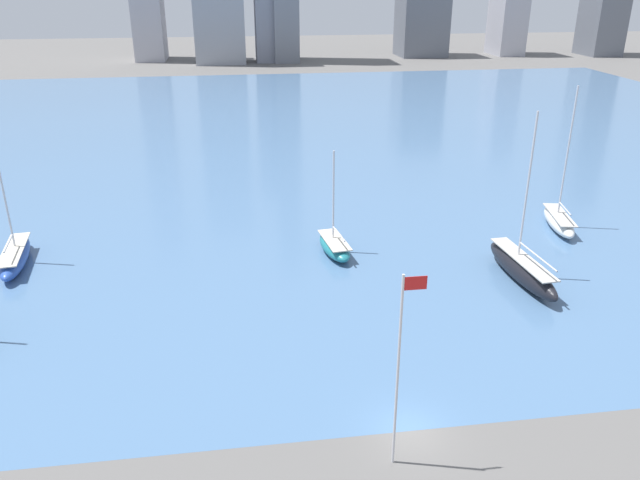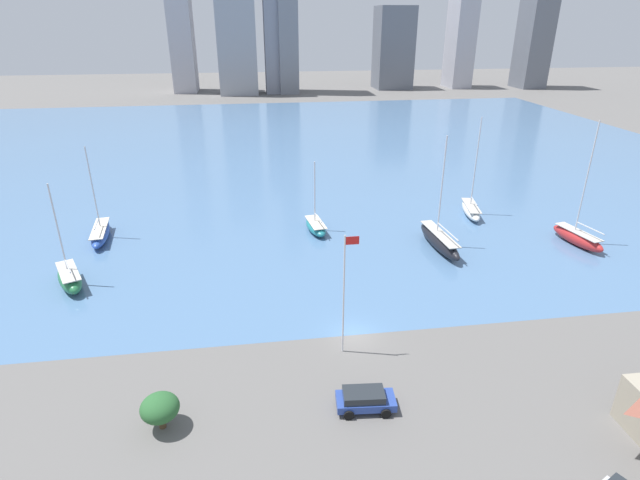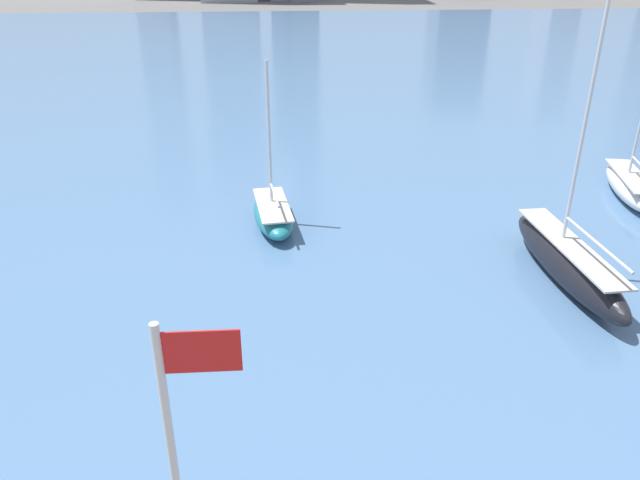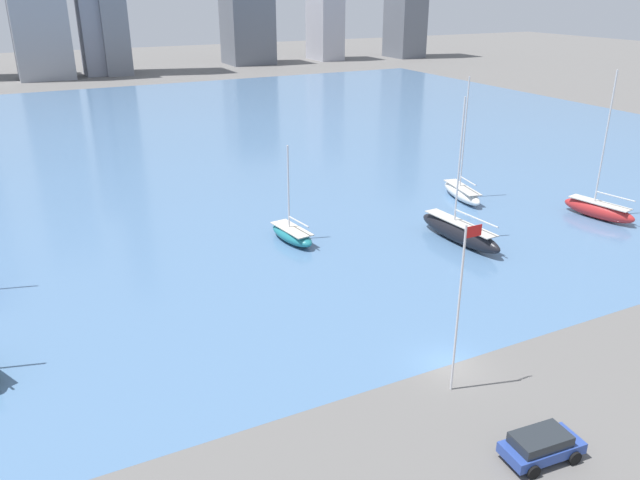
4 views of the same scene
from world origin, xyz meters
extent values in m
cube|color=#4C7099|center=(0.00, 70.00, 0.00)|extent=(180.00, 140.00, 0.00)
cube|color=red|center=(-0.96, -2.24, 10.71)|extent=(1.10, 0.03, 0.70)
ellipsoid|color=black|center=(14.52, 17.14, 1.06)|extent=(2.57, 11.08, 2.12)
cube|color=#BCB7AD|center=(14.52, 17.14, 2.07)|extent=(2.11, 9.08, 0.10)
cube|color=#2D2D33|center=(14.52, 17.14, 0.48)|extent=(0.28, 1.98, 0.95)
cylinder|color=silver|center=(14.47, 17.97, 8.22)|extent=(0.18, 0.18, 12.20)
cylinder|color=silver|center=(14.65, 15.09, 3.22)|extent=(0.50, 5.76, 0.14)
ellipsoid|color=white|center=(23.47, 27.80, 0.79)|extent=(3.64, 8.46, 1.57)
cube|color=#BCB7AD|center=(23.47, 27.80, 1.52)|extent=(2.99, 6.94, 0.10)
cube|color=#2D2D33|center=(23.47, 27.80, 0.36)|extent=(0.46, 1.48, 0.71)
ellipsoid|color=#1E757F|center=(-0.26, 24.94, 0.72)|extent=(3.03, 6.79, 1.43)
cube|color=beige|center=(-0.26, 24.94, 1.38)|extent=(2.48, 5.57, 0.10)
cube|color=#2D2D33|center=(-0.26, 24.94, 0.33)|extent=(0.31, 1.19, 0.64)
cylinder|color=silver|center=(-0.33, 25.43, 5.59)|extent=(0.18, 0.18, 8.32)
cylinder|color=silver|center=(-0.10, 23.65, 2.53)|extent=(0.59, 3.58, 0.14)
camera|label=1|loc=(-9.13, -27.49, 24.08)|focal=35.00mm
camera|label=2|loc=(-8.74, -37.91, 26.99)|focal=28.00mm
camera|label=3|loc=(0.20, -9.50, 16.01)|focal=35.00mm
camera|label=4|loc=(-24.09, -28.01, 23.80)|focal=35.00mm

